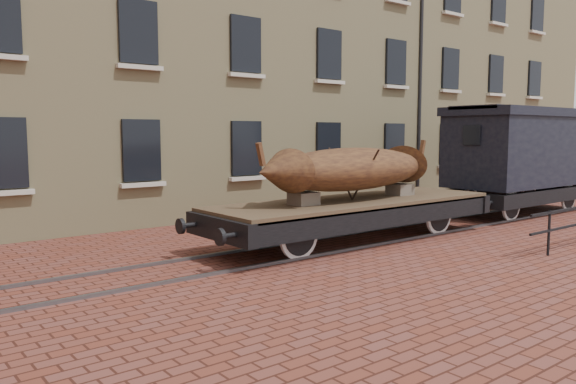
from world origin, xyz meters
TOP-DOWN VIEW (x-y plane):
  - ground at (0.00, 0.00)m, footprint 90.00×90.00m
  - warehouse_cream at (3.00, 9.99)m, footprint 40.00×10.19m
  - rail_track at (0.00, 0.00)m, footprint 30.00×1.52m
  - flatcar_wagon at (0.85, -0.00)m, footprint 8.84×2.40m
  - iron_boat at (0.74, 0.00)m, footprint 5.96×1.92m
  - goods_van at (8.66, -0.00)m, footprint 6.76×2.46m

SIDE VIEW (x-z plane):
  - ground at x=0.00m, z-range 0.00..0.00m
  - rail_track at x=0.00m, z-range 0.00..0.06m
  - flatcar_wagon at x=0.85m, z-range 0.16..1.50m
  - iron_boat at x=0.74m, z-range 1.08..2.53m
  - goods_van at x=8.66m, z-range 0.44..3.94m
  - warehouse_cream at x=3.00m, z-range 0.00..14.00m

